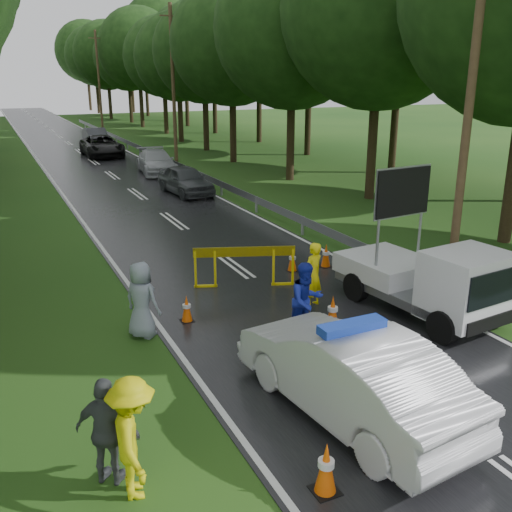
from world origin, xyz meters
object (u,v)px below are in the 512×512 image
queue_car_second (156,162)px  officer (313,275)px  police_sedan (350,373)px  civilian (306,301)px  work_truck (430,280)px  queue_car_third (102,146)px  queue_car_fourth (96,138)px  queue_car_first (186,180)px  barrier (244,257)px

queue_car_second → officer: bearing=-89.2°
police_sedan → civilian: 3.11m
work_truck → queue_car_third: work_truck is taller
officer → queue_car_third: 30.51m
work_truck → queue_car_fourth: size_ratio=1.00×
officer → queue_car_fourth: officer is taller
queue_car_third → queue_car_first: bearing=-86.2°
officer → queue_car_first: (1.65, 15.02, -0.14)m
queue_car_fourth → queue_car_third: bearing=-95.8°
queue_car_first → queue_car_third: 15.53m
police_sedan → barrier: size_ratio=1.88×
civilian → queue_car_third: size_ratio=0.33×
officer → queue_car_first: officer is taller
barrier → queue_car_third: 28.55m
queue_car_fourth → officer: bearing=-91.4°
barrier → queue_car_fourth: size_ratio=0.59×
officer → queue_car_second: officer is taller
police_sedan → queue_car_fourth: size_ratio=1.10×
work_truck → queue_car_first: size_ratio=1.10×
queue_car_second → queue_car_third: (-1.51, 8.86, 0.06)m
police_sedan → civilian: size_ratio=2.83×
police_sedan → work_truck: work_truck is taller
civilian → queue_car_second: civilian is taller
barrier → queue_car_second: bearing=101.8°
civilian → queue_car_third: 32.04m
queue_car_second → queue_car_fourth: bearing=99.4°
officer → queue_car_third: size_ratio=0.31×
police_sedan → barrier: bearing=-104.7°
queue_car_second → barrier: bearing=-92.6°
work_truck → civilian: (-3.30, 0.24, -0.06)m
civilian → queue_car_first: bearing=75.0°
police_sedan → queue_car_first: 19.83m
queue_car_second → work_truck: bearing=-83.3°
police_sedan → queue_car_third: (2.46, 34.99, -0.05)m
civilian → queue_car_first: size_ratio=0.43×
police_sedan → queue_car_fourth: police_sedan is taller
officer → queue_car_fourth: bearing=-112.6°
police_sedan → officer: size_ratio=2.95×
queue_car_third → queue_car_fourth: bearing=83.4°
queue_car_third → police_sedan: bearing=-94.3°
work_truck → queue_car_fourth: 38.26m
police_sedan → queue_car_third: 35.08m
barrier → queue_car_second: queue_car_second is taller
barrier → queue_car_second: 19.88m
police_sedan → work_truck: (4.17, 2.75, 0.14)m
officer → queue_car_third: bearing=-111.8°
queue_car_second → queue_car_third: bearing=105.8°
officer → civilian: size_ratio=0.96×
officer → queue_car_first: size_ratio=0.41×
officer → civilian: bearing=34.1°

